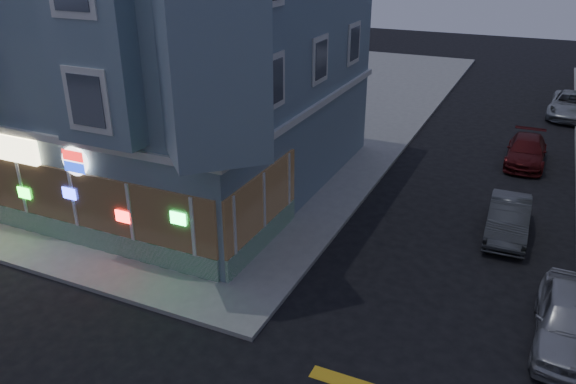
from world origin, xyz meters
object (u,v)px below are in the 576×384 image
Objects in this scene: parked_car_c at (526,151)px; traffic_signal at (220,177)px; parked_car_b at (508,219)px; parked_car_a at (571,320)px; parked_car_d at (572,105)px.

parked_car_c is 16.84m from traffic_signal.
parked_car_c is at bearing 87.45° from parked_car_b.
parked_car_c is (0.11, 8.04, -0.04)m from parked_car_b.
parked_car_a is at bearing -82.01° from parked_car_c.
parked_car_d is (0.00, 23.32, -0.01)m from parked_car_a.
traffic_signal is at bearing -108.82° from parked_car_d.
parked_car_b is 0.87× the size of traffic_signal.
traffic_signal is at bearing -175.97° from parked_car_a.
traffic_signal reaches higher than parked_car_c.
parked_car_d is at bearing 81.55° from parked_car_b.
parked_car_a is at bearing -7.73° from traffic_signal.
traffic_signal reaches higher than parked_car_d.
parked_car_c is 0.82× the size of parked_car_d.
parked_car_a is 1.08× the size of parked_car_b.
traffic_signal reaches higher than parked_car_b.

